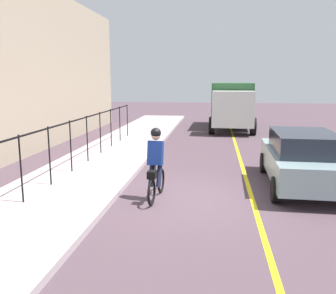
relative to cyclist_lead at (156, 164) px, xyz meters
The scene contains 7 objects.
ground_plane 1.24m from the cyclist_lead, 75.79° to the right, with size 80.00×80.00×0.00m, color #4C3B44.
lane_line_centre 2.59m from the cyclist_lead, 85.12° to the right, with size 36.00×0.12×0.01m, color yellow.
sidewalk 2.73m from the cyclist_lead, 85.44° to the left, with size 40.00×3.20×0.15m, color #A6969A.
iron_fence 3.24m from the cyclist_lead, 68.01° to the left, with size 16.35×0.04×1.60m.
cyclist_lead is the anchor object (origin of this frame).
patrol_sedan 4.18m from the cyclist_lead, 67.31° to the right, with size 4.45×2.02×1.58m.
box_truck_background 14.22m from the cyclist_lead, ahead, with size 6.76×2.66×2.78m.
Camera 1 is at (-8.92, -0.62, 2.98)m, focal length 39.12 mm.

